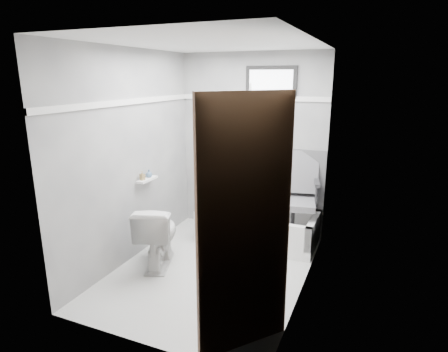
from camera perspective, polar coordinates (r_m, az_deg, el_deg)
The scene contains 19 objects.
floor at distance 4.31m, azimuth -1.86°, elevation -14.11°, with size 2.60×2.60×0.00m, color white.
ceiling at distance 3.78m, azimuth -2.19°, elevation 19.64°, with size 2.60×2.60×0.00m, color silver.
wall_back at distance 5.05m, azimuth 4.20°, elevation 4.76°, with size 2.00×0.02×2.40m, color slate.
wall_front at distance 2.79m, azimuth -13.31°, elevation -4.10°, with size 2.00×0.02×2.40m, color slate.
wall_left at distance 4.37m, azimuth -14.01°, elevation 2.75°, with size 0.02×2.60×2.40m, color slate.
wall_right at distance 3.58m, azimuth 12.69°, elevation 0.16°, with size 0.02×2.60×2.40m, color slate.
bathtub at distance 4.92m, azimuth 5.14°, elevation -7.57°, with size 1.50×0.70×0.42m, color white, non-canonical shape.
office_chair at distance 4.71m, azimuth 10.57°, elevation -3.10°, with size 0.61×0.61×1.07m, color #5D5E62, non-canonical shape.
toilet at distance 4.34m, azimuth -10.07°, elevation -8.84°, with size 0.41×0.73×0.72m, color silver.
door at distance 2.47m, azimuth 6.42°, elevation -11.34°, with size 0.78×0.78×2.00m, color brown, non-canonical shape.
window at distance 4.89m, azimuth 7.19°, elevation 14.01°, with size 0.66×0.04×0.40m, color black, non-canonical shape.
backerboard at distance 5.06m, azimuth 6.76°, elevation 0.06°, with size 1.50×0.02×0.78m, color #4C4C4F.
trim_back at distance 4.97m, azimuth 4.29°, elevation 11.79°, with size 2.00×0.02×0.06m, color white.
trim_left at distance 4.28m, azimuth -14.39°, elevation 10.87°, with size 0.02×2.60×0.06m, color white.
pole at distance 4.83m, azimuth 4.41°, elevation 2.46°, with size 0.02×0.02×1.95m, color white.
shelf at distance 4.56m, azimuth -11.63°, elevation -0.51°, with size 0.10×0.32×0.03m, color white.
soap_bottle_a at distance 4.48m, azimuth -12.35°, elevation 0.06°, with size 0.05×0.05×0.11m, color olive.
soap_bottle_b at distance 4.59m, azimuth -11.35°, elevation 0.40°, with size 0.08×0.08×0.10m, color slate.
faucet at distance 5.24m, azimuth 1.89°, elevation -2.14°, with size 0.26×0.10×0.16m, color silver, non-canonical shape.
Camera 1 is at (1.58, -3.41, 2.09)m, focal length 30.00 mm.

